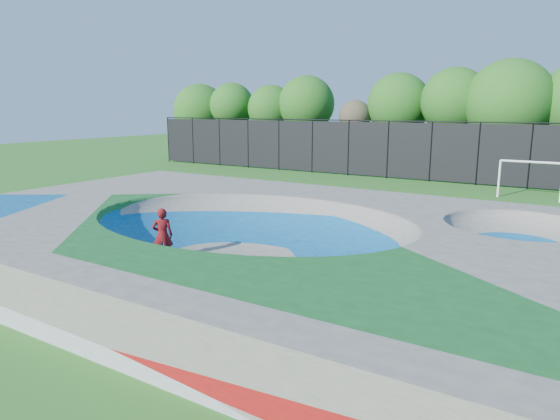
{
  "coord_description": "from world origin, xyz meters",
  "views": [
    {
      "loc": [
        9.1,
        -12.72,
        4.92
      ],
      "look_at": [
        -0.69,
        3.0,
        1.1
      ],
      "focal_mm": 32.0,
      "sensor_mm": 36.0,
      "label": 1
    }
  ],
  "objects": [
    {
      "name": "ground",
      "position": [
        0.0,
        0.0,
        0.0
      ],
      "size": [
        120.0,
        120.0,
        0.0
      ],
      "primitive_type": "plane",
      "color": "#23621B",
      "rests_on": "ground"
    },
    {
      "name": "soccer_goal",
      "position": [
        6.45,
        17.08,
        1.46
      ],
      "size": [
        3.19,
        0.12,
        2.11
      ],
      "color": "white",
      "rests_on": "ground"
    },
    {
      "name": "fence",
      "position": [
        0.0,
        21.0,
        2.1
      ],
      "size": [
        48.09,
        0.09,
        4.04
      ],
      "color": "black",
      "rests_on": "ground"
    },
    {
      "name": "treeline",
      "position": [
        0.93,
        25.69,
        5.03
      ],
      "size": [
        53.12,
        6.97,
        8.18
      ],
      "color": "#3F2D1F",
      "rests_on": "ground"
    },
    {
      "name": "skateboard",
      "position": [
        -2.3,
        -1.56,
        0.03
      ],
      "size": [
        0.77,
        0.61,
        0.05
      ],
      "primitive_type": "cube",
      "rotation": [
        0.0,
        0.0,
        0.58
      ],
      "color": "black",
      "rests_on": "ground"
    },
    {
      "name": "skate_deck",
      "position": [
        0.0,
        0.0,
        0.75
      ],
      "size": [
        22.0,
        14.0,
        1.5
      ],
      "primitive_type": "cube",
      "color": "gray",
      "rests_on": "ground"
    },
    {
      "name": "skater",
      "position": [
        -2.3,
        -1.56,
        0.89
      ],
      "size": [
        0.77,
        0.75,
        1.78
      ],
      "primitive_type": "imported",
      "rotation": [
        0.0,
        0.0,
        3.86
      ],
      "color": "red",
      "rests_on": "ground"
    }
  ]
}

